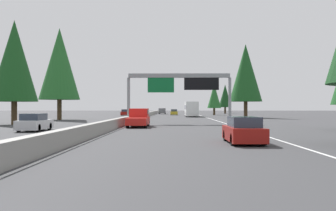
{
  "coord_description": "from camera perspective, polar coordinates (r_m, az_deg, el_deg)",
  "views": [
    {
      "loc": [
        -4.81,
        -5.17,
        2.0
      ],
      "look_at": [
        68.39,
        -4.14,
        2.31
      ],
      "focal_mm": 41.21,
      "sensor_mm": 36.0,
      "label": 1
    }
  ],
  "objects": [
    {
      "name": "minivan_near_center",
      "position": [
        111.93,
        -0.85,
        -0.78
      ],
      "size": [
        5.0,
        1.95,
        1.69
      ],
      "color": "slate",
      "rests_on": "ground"
    },
    {
      "name": "oncoming_near",
      "position": [
        34.24,
        -19.14,
        -2.43
      ],
      "size": [
        4.4,
        1.8,
        1.47
      ],
      "rotation": [
        0.0,
        0.0,
        3.14
      ],
      "color": "silver",
      "rests_on": "ground"
    },
    {
      "name": "conifer_right_distant",
      "position": [
        121.32,
        8.44,
        1.41
      ],
      "size": [
        3.99,
        3.99,
        9.06
      ],
      "color": "#4C3823",
      "rests_on": "ground"
    },
    {
      "name": "conifer_left_near",
      "position": [
        47.91,
        -21.78,
        6.14
      ],
      "size": [
        5.29,
        5.29,
        12.03
      ],
      "color": "#4C3823",
      "rests_on": "ground"
    },
    {
      "name": "conifer_left_mid",
      "position": [
        63.63,
        -15.76,
        5.94
      ],
      "size": [
        6.4,
        6.4,
        14.54
      ],
      "color": "#4C3823",
      "rests_on": "ground"
    },
    {
      "name": "pickup_far_center",
      "position": [
        39.21,
        -4.37,
        -1.83
      ],
      "size": [
        5.6,
        2.0,
        1.86
      ],
      "color": "red",
      "rests_on": "ground"
    },
    {
      "name": "conifer_right_far",
      "position": [
        98.87,
        6.85,
        1.41
      ],
      "size": [
        3.53,
        3.53,
        8.02
      ],
      "color": "#4C3823",
      "rests_on": "ground"
    },
    {
      "name": "conifer_right_mid",
      "position": [
        74.7,
        11.41,
        4.75
      ],
      "size": [
        6.15,
        6.15,
        13.97
      ],
      "color": "#4C3823",
      "rests_on": "ground"
    },
    {
      "name": "bus_far_right",
      "position": [
        81.84,
        3.45,
        -0.44
      ],
      "size": [
        11.5,
        2.55,
        3.1
      ],
      "color": "white",
      "rests_on": "ground"
    },
    {
      "name": "ground_plane",
      "position": [
        65.04,
        -3.75,
        -2.01
      ],
      "size": [
        320.0,
        320.0,
        0.0
      ],
      "primitive_type": "plane",
      "color": "#38383A"
    },
    {
      "name": "sedan_distant_b",
      "position": [
        97.75,
        0.9,
        -1.02
      ],
      "size": [
        4.4,
        1.8,
        1.47
      ],
      "color": "#AD931E",
      "rests_on": "ground"
    },
    {
      "name": "median_barrier",
      "position": [
        85.0,
        -2.88,
        -1.29
      ],
      "size": [
        180.0,
        0.56,
        0.9
      ],
      "primitive_type": "cube",
      "color": "gray",
      "rests_on": "ground"
    },
    {
      "name": "sign_gantry_overhead",
      "position": [
        46.88,
        1.87,
        3.23
      ],
      "size": [
        0.5,
        12.68,
        6.08
      ],
      "color": "gray",
      "rests_on": "ground"
    },
    {
      "name": "oncoming_far",
      "position": [
        93.43,
        -6.33,
        -1.05
      ],
      "size": [
        4.4,
        1.8,
        1.47
      ],
      "rotation": [
        0.0,
        0.0,
        3.14
      ],
      "color": "maroon",
      "rests_on": "ground"
    },
    {
      "name": "shoulder_stripe_right",
      "position": [
        75.1,
        5.66,
        -1.77
      ],
      "size": [
        160.0,
        0.16,
        0.01
      ],
      "primitive_type": "cube",
      "color": "silver",
      "rests_on": "ground"
    },
    {
      "name": "sedan_mid_center",
      "position": [
        21.73,
        11.11,
        -3.71
      ],
      "size": [
        4.4,
        1.8,
        1.47
      ],
      "color": "maroon",
      "rests_on": "ground"
    },
    {
      "name": "shoulder_stripe_median",
      "position": [
        75.0,
        -2.95,
        -1.77
      ],
      "size": [
        160.0,
        0.16,
        0.01
      ],
      "primitive_type": "cube",
      "color": "silver",
      "rests_on": "ground"
    }
  ]
}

